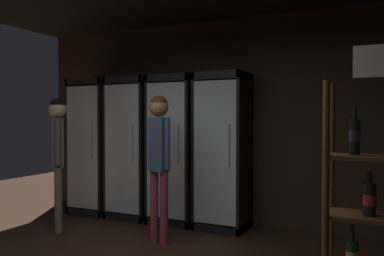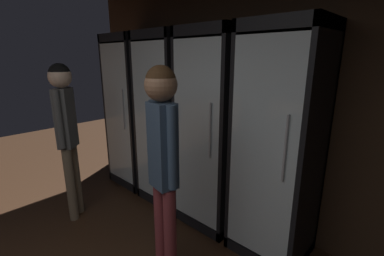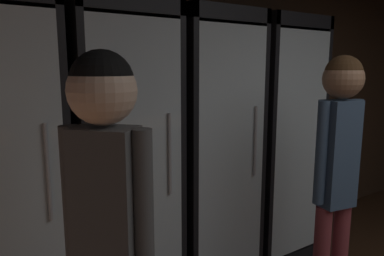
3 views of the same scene
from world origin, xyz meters
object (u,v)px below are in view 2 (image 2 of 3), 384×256
Objects in this scene: shopper_near at (163,151)px; shopper_far at (66,121)px; cooler_center at (216,131)px; cooler_right at (280,147)px; cooler_left at (171,121)px; cooler_far_left at (137,114)px.

shopper_near is 1.01× the size of shopper_far.
shopper_far is (-1.41, -0.11, -0.00)m from shopper_near.
cooler_center is 1.00× the size of cooler_right.
cooler_right is at bearing 0.06° from cooler_center.
cooler_left is at bearing 180.00° from cooler_right.
cooler_left is 1.39m from cooler_right.
cooler_right is 1.20× the size of shopper_far.
shopper_far is at bearing -137.39° from cooler_center.
cooler_far_left reaches higher than shopper_near.
cooler_center is at bearing -179.94° from cooler_right.
cooler_right is at bearing -0.00° from cooler_left.
cooler_left is at bearing 135.18° from shopper_near.
cooler_right is 1.05m from shopper_near.
shopper_near is at bearing -114.50° from cooler_right.
cooler_far_left and cooler_left have the same top height.
shopper_near reaches higher than shopper_far.
cooler_right is at bearing 29.85° from shopper_far.
cooler_left is 0.70m from cooler_center.
cooler_center is at bearing -0.07° from cooler_left.
cooler_far_left is 1.00× the size of cooler_center.
cooler_far_left is 1.00× the size of cooler_left.
shopper_near is (0.96, -0.95, 0.11)m from cooler_left.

